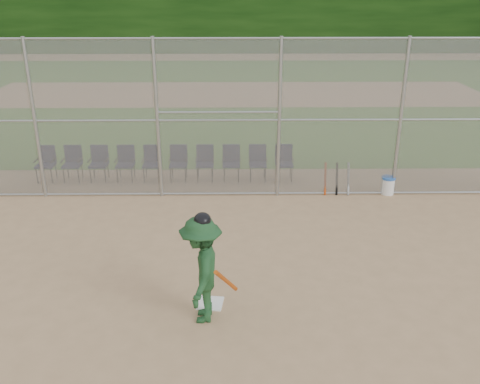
{
  "coord_description": "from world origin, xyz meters",
  "views": [
    {
      "loc": [
        -0.13,
        -7.85,
        5.28
      ],
      "look_at": [
        0.0,
        2.5,
        1.1
      ],
      "focal_mm": 40.0,
      "sensor_mm": 36.0,
      "label": 1
    }
  ],
  "objects_px": {
    "water_cooler": "(388,185)",
    "chair_0": "(45,164)",
    "home_plate": "(210,303)",
    "batter_at_plate": "(202,269)"
  },
  "relations": [
    {
      "from": "batter_at_plate",
      "to": "water_cooler",
      "type": "xyz_separation_m",
      "value": [
        4.54,
        5.43,
        -0.69
      ]
    },
    {
      "from": "batter_at_plate",
      "to": "water_cooler",
      "type": "height_order",
      "value": "batter_at_plate"
    },
    {
      "from": "water_cooler",
      "to": "chair_0",
      "type": "bearing_deg",
      "value": 173.33
    },
    {
      "from": "batter_at_plate",
      "to": "chair_0",
      "type": "height_order",
      "value": "batter_at_plate"
    },
    {
      "from": "water_cooler",
      "to": "batter_at_plate",
      "type": "bearing_deg",
      "value": -129.89
    },
    {
      "from": "batter_at_plate",
      "to": "chair_0",
      "type": "xyz_separation_m",
      "value": [
        -4.67,
        6.51,
        -0.45
      ]
    },
    {
      "from": "home_plate",
      "to": "water_cooler",
      "type": "relative_size",
      "value": 0.92
    },
    {
      "from": "home_plate",
      "to": "chair_0",
      "type": "relative_size",
      "value": 0.45
    },
    {
      "from": "home_plate",
      "to": "water_cooler",
      "type": "xyz_separation_m",
      "value": [
        4.44,
        5.03,
        0.23
      ]
    },
    {
      "from": "chair_0",
      "to": "home_plate",
      "type": "bearing_deg",
      "value": -51.98
    }
  ]
}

